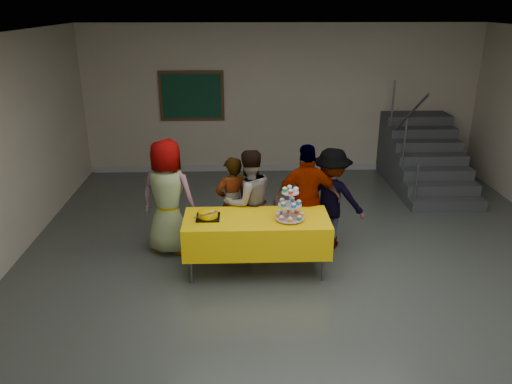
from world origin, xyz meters
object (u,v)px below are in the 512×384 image
at_px(staircase, 422,159).
at_px(schoolchild_e, 331,198).
at_px(noticeboard, 192,96).
at_px(schoolchild_b, 232,203).
at_px(schoolchild_a, 168,197).
at_px(bake_table, 257,233).
at_px(bear_cake, 208,214).
at_px(cupcake_stand, 290,207).
at_px(schoolchild_c, 249,202).
at_px(schoolchild_d, 307,200).

bearing_deg(staircase, schoolchild_e, -130.69).
bearing_deg(noticeboard, schoolchild_b, -76.57).
distance_m(schoolchild_a, schoolchild_e, 2.31).
bearing_deg(schoolchild_b, schoolchild_a, -18.27).
relative_size(bake_table, bear_cake, 5.25).
distance_m(bear_cake, schoolchild_a, 0.85).
bearing_deg(schoolchild_a, noticeboard, -74.63).
height_order(cupcake_stand, schoolchild_c, schoolchild_c).
height_order(bake_table, schoolchild_b, schoolchild_b).
height_order(schoolchild_b, noticeboard, noticeboard).
xyz_separation_m(bear_cake, schoolchild_d, (1.34, 0.49, -0.03)).
bearing_deg(schoolchild_d, schoolchild_b, -13.15).
relative_size(schoolchild_c, schoolchild_e, 1.02).
xyz_separation_m(bake_table, staircase, (3.37, 3.37, -0.07)).
relative_size(schoolchild_d, schoolchild_e, 1.08).
distance_m(bear_cake, noticeboard, 4.29).
height_order(cupcake_stand, staircase, staircase).
height_order(staircase, noticeboard, noticeboard).
xyz_separation_m(schoolchild_a, schoolchild_e, (2.31, 0.08, -0.09)).
bearing_deg(bake_table, schoolchild_a, 152.44).
xyz_separation_m(cupcake_stand, schoolchild_d, (0.30, 0.58, -0.14)).
bearing_deg(schoolchild_d, schoolchild_a, -4.87).
distance_m(cupcake_stand, bear_cake, 1.05).
relative_size(cupcake_stand, schoolchild_a, 0.27).
height_order(schoolchild_a, schoolchild_c, schoolchild_a).
bearing_deg(schoolchild_e, schoolchild_d, 47.00).
bearing_deg(schoolchild_c, schoolchild_d, 152.29).
bearing_deg(bake_table, schoolchild_c, 98.83).
xyz_separation_m(bear_cake, staircase, (3.99, 3.35, -0.34)).
height_order(schoolchild_a, noticeboard, noticeboard).
bearing_deg(staircase, schoolchild_d, -132.87).
bearing_deg(staircase, bear_cake, -140.03).
bearing_deg(noticeboard, bear_cake, -82.80).
bearing_deg(staircase, schoolchild_a, -149.19).
bearing_deg(cupcake_stand, noticeboard, 110.20).
distance_m(schoolchild_c, schoolchild_d, 0.81).
bearing_deg(bear_cake, schoolchild_e, 22.14).
bearing_deg(bake_table, noticeboard, 105.32).
height_order(bear_cake, schoolchild_e, schoolchild_e).
xyz_separation_m(cupcake_stand, bear_cake, (-1.04, 0.09, -0.11)).
bearing_deg(schoolchild_d, noticeboard, -64.37).
height_order(bear_cake, staircase, staircase).
bearing_deg(noticeboard, schoolchild_c, -73.68).
bearing_deg(schoolchild_e, bake_table, 51.28).
relative_size(schoolchild_e, noticeboard, 1.14).
height_order(schoolchild_b, schoolchild_c, schoolchild_c).
relative_size(bear_cake, schoolchild_d, 0.22).
bearing_deg(bear_cake, schoolchild_d, 20.08).
relative_size(schoolchild_b, schoolchild_d, 0.86).
xyz_separation_m(bake_table, cupcake_stand, (0.42, -0.07, 0.38)).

